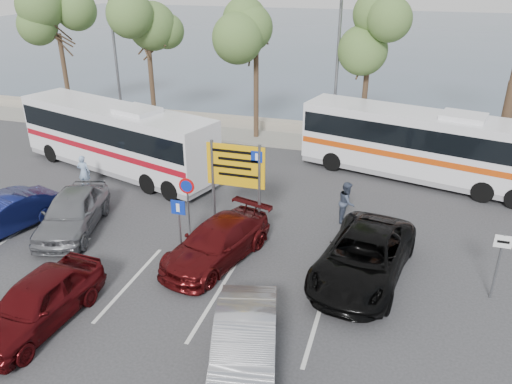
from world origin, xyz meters
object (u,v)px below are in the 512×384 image
(coach_bus_right, at_px, (420,147))
(car_blue, at_px, (3,215))
(street_lamp_right, at_px, (337,65))
(car_silver_a, at_px, (72,212))
(direction_sign, at_px, (236,173))
(street_lamp_left, at_px, (114,53))
(car_silver_b, at_px, (245,347))
(pedestrian_near, at_px, (84,172))
(pedestrian_far, at_px, (347,202))
(car_maroon, at_px, (217,242))
(coach_bus_left, at_px, (117,140))
(car_red, at_px, (37,302))
(suv_black, at_px, (364,257))

(coach_bus_right, distance_m, car_blue, 17.93)
(street_lamp_right, height_order, car_silver_a, street_lamp_right)
(street_lamp_right, relative_size, car_blue, 1.87)
(direction_sign, bearing_deg, street_lamp_left, 136.83)
(car_silver_b, bearing_deg, car_silver_a, 135.23)
(direction_sign, relative_size, pedestrian_near, 2.26)
(car_silver_a, bearing_deg, pedestrian_far, 4.49)
(car_maroon, xyz_separation_m, pedestrian_near, (-7.89, 3.90, 0.11))
(coach_bus_left, bearing_deg, street_lamp_left, 119.35)
(coach_bus_right, xyz_separation_m, car_silver_a, (-12.50, -9.00, -0.80))
(car_silver_b, bearing_deg, coach_bus_left, 118.51)
(car_silver_a, relative_size, pedestrian_far, 2.75)
(street_lamp_left, distance_m, direction_sign, 15.24)
(car_red, bearing_deg, car_blue, 143.61)
(car_silver_b, bearing_deg, car_maroon, 104.23)
(car_blue, height_order, car_red, car_red)
(car_silver_a, distance_m, car_red, 5.55)
(car_silver_b, height_order, pedestrian_near, pedestrian_near)
(coach_bus_left, bearing_deg, car_silver_a, -75.49)
(street_lamp_left, distance_m, pedestrian_near, 9.84)
(pedestrian_near, bearing_deg, car_silver_a, 109.43)
(street_lamp_left, bearing_deg, pedestrian_near, -69.92)
(direction_sign, bearing_deg, pedestrian_far, 27.92)
(car_blue, bearing_deg, pedestrian_near, 99.73)
(car_blue, bearing_deg, car_maroon, 20.19)
(street_lamp_left, distance_m, car_blue, 13.70)
(suv_black, height_order, pedestrian_near, pedestrian_near)
(street_lamp_right, xyz_separation_m, pedestrian_far, (1.87, -8.27, -3.76))
(street_lamp_left, height_order, car_blue, street_lamp_left)
(coach_bus_right, relative_size, pedestrian_near, 7.05)
(car_silver_b, xyz_separation_m, pedestrian_near, (-10.39, 8.50, 0.07))
(car_red, xyz_separation_m, suv_black, (8.50, 5.00, 0.02))
(street_lamp_left, relative_size, pedestrian_near, 5.03)
(coach_bus_left, relative_size, coach_bus_right, 1.00)
(direction_sign, bearing_deg, car_silver_b, -69.56)
(direction_sign, bearing_deg, pedestrian_near, 167.13)
(direction_sign, height_order, car_red, direction_sign)
(coach_bus_right, height_order, car_blue, coach_bus_right)
(car_maroon, height_order, car_red, car_red)
(coach_bus_left, relative_size, suv_black, 2.05)
(direction_sign, bearing_deg, car_red, -118.29)
(direction_sign, distance_m, car_blue, 9.00)
(street_lamp_right, height_order, pedestrian_near, street_lamp_right)
(street_lamp_right, xyz_separation_m, car_red, (-5.60, -17.02, -3.86))
(car_red, relative_size, car_silver_b, 0.99)
(coach_bus_right, xyz_separation_m, pedestrian_far, (-2.63, -5.25, -0.75))
(coach_bus_left, distance_m, suv_black, 13.71)
(suv_black, distance_m, pedestrian_near, 13.26)
(coach_bus_left, xyz_separation_m, car_silver_b, (10.00, -10.80, -0.87))
(pedestrian_far, bearing_deg, car_silver_b, 170.72)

